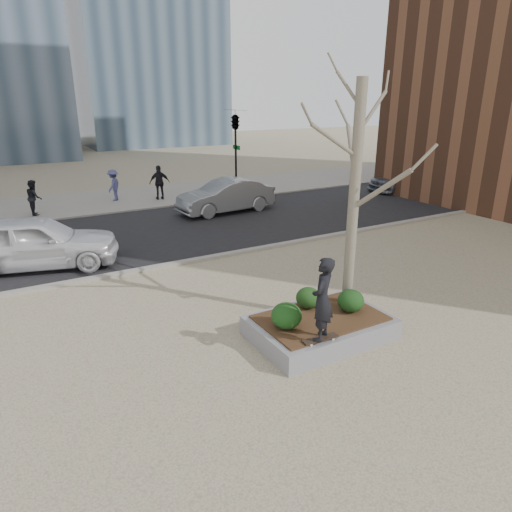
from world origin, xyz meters
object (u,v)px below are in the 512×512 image
police_car (36,242)px  skateboarder (322,299)px  planter (320,327)px  skateboard (320,340)px

police_car → skateboarder: bearing=-137.6°
planter → skateboard: skateboard is taller
skateboard → planter: bearing=56.4°
skateboard → skateboarder: 0.89m
skateboard → police_car: size_ratio=0.16×
police_car → planter: bearing=-132.0°
skateboard → police_car: (-4.35, 8.71, 0.36)m
skateboarder → police_car: (-4.35, 8.71, -0.53)m
planter → skateboarder: (-0.62, -0.81, 1.15)m
skateboarder → police_car: bearing=-99.9°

